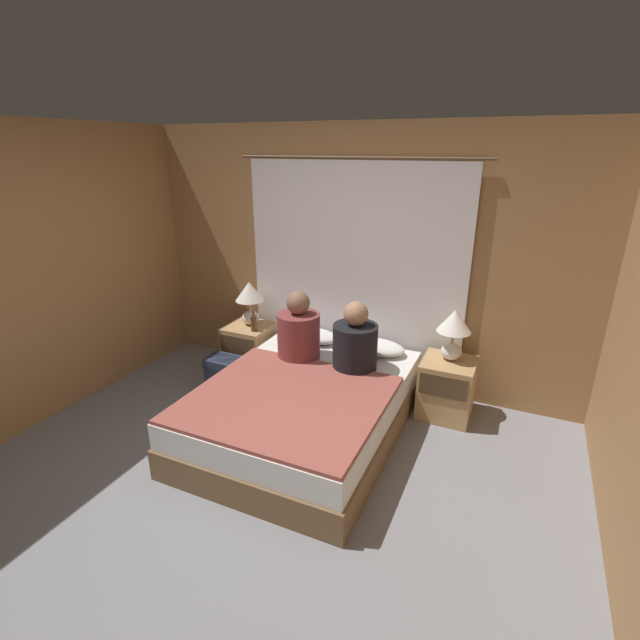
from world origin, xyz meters
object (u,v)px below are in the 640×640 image
at_px(person_left_in_bed, 299,332).
at_px(backpack_on_floor, 224,372).
at_px(bed, 305,408).
at_px(pillow_right, 374,347).
at_px(beer_bottle_on_left_stand, 254,323).
at_px(pillow_left, 311,335).
at_px(lamp_right, 454,328).
at_px(nightstand_right, 446,388).
at_px(lamp_left, 250,297).
at_px(nightstand_left, 250,349).
at_px(person_right_in_bed, 355,343).

xyz_separation_m(person_left_in_bed, backpack_on_floor, (-0.78, -0.11, -0.51)).
distance_m(bed, pillow_right, 0.92).
relative_size(pillow_right, beer_bottle_on_left_stand, 2.59).
xyz_separation_m(pillow_left, beer_bottle_on_left_stand, (-0.57, -0.14, 0.09)).
height_order(bed, lamp_right, lamp_right).
distance_m(nightstand_right, beer_bottle_on_left_stand, 1.96).
xyz_separation_m(pillow_right, backpack_on_floor, (-1.38, -0.50, -0.32)).
xyz_separation_m(lamp_left, lamp_right, (2.06, 0.00, 0.00)).
distance_m(lamp_left, pillow_right, 1.40).
bearing_deg(backpack_on_floor, nightstand_right, 12.28).
height_order(nightstand_left, nightstand_right, same).
height_order(nightstand_right, pillow_left, pillow_left).
xyz_separation_m(bed, pillow_right, (0.33, 0.81, 0.29)).
height_order(lamp_left, beer_bottle_on_left_stand, lamp_left).
bearing_deg(person_right_in_bed, beer_bottle_on_left_stand, 168.07).
bearing_deg(person_left_in_bed, pillow_right, 33.26).
bearing_deg(pillow_left, backpack_on_floor, -145.08).
bearing_deg(backpack_on_floor, lamp_right, 13.66).
bearing_deg(bed, lamp_left, 141.53).
xyz_separation_m(bed, nightstand_left, (-1.03, 0.77, 0.04)).
relative_size(lamp_left, person_left_in_bed, 0.72).
bearing_deg(pillow_right, pillow_left, 180.00).
bearing_deg(person_left_in_bed, backpack_on_floor, -172.27).
bearing_deg(bed, person_right_in_bed, 56.43).
xyz_separation_m(lamp_left, person_right_in_bed, (1.31, -0.40, -0.12)).
relative_size(pillow_left, person_left_in_bed, 0.90).
distance_m(bed, lamp_right, 1.44).
bearing_deg(nightstand_left, beer_bottle_on_left_stand, -36.60).
height_order(lamp_left, person_left_in_bed, person_left_in_bed).
xyz_separation_m(bed, lamp_right, (1.03, 0.82, 0.60)).
xyz_separation_m(nightstand_left, lamp_left, (-0.00, 0.05, 0.56)).
distance_m(bed, person_right_in_bed, 0.69).
xyz_separation_m(nightstand_left, lamp_right, (2.06, 0.05, 0.56)).
relative_size(nightstand_left, lamp_right, 1.15).
bearing_deg(person_left_in_bed, person_right_in_bed, -0.00).
bearing_deg(nightstand_right, person_left_in_bed, -165.04).
height_order(bed, backpack_on_floor, bed).
height_order(bed, person_left_in_bed, person_left_in_bed).
xyz_separation_m(beer_bottle_on_left_stand, backpack_on_floor, (-0.14, -0.35, -0.41)).
relative_size(lamp_right, pillow_right, 0.80).
height_order(lamp_right, beer_bottle_on_left_stand, lamp_right).
bearing_deg(bed, pillow_right, 67.74).
xyz_separation_m(person_left_in_bed, beer_bottle_on_left_stand, (-0.64, 0.25, -0.10)).
height_order(bed, nightstand_left, nightstand_left).
xyz_separation_m(nightstand_right, backpack_on_floor, (-2.07, -0.45, -0.06)).
bearing_deg(lamp_left, nightstand_left, -90.00).
relative_size(lamp_left, pillow_right, 0.80).
relative_size(nightstand_right, pillow_right, 0.93).
bearing_deg(bed, nightstand_left, 143.36).
bearing_deg(pillow_right, person_left_in_bed, -146.74).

